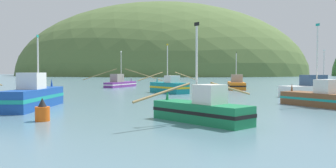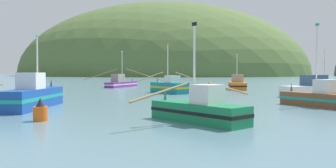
{
  "view_description": "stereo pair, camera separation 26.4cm",
  "coord_description": "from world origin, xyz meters",
  "views": [
    {
      "loc": [
        14.35,
        -9.05,
        2.78
      ],
      "look_at": [
        2.77,
        27.18,
        1.4
      ],
      "focal_mm": 35.87,
      "sensor_mm": 36.0,
      "label": 1
    },
    {
      "loc": [
        14.6,
        -8.96,
        2.78
      ],
      "look_at": [
        2.77,
        27.18,
        1.4
      ],
      "focal_mm": 35.87,
      "sensor_mm": 36.0,
      "label": 2
    }
  ],
  "objects": [
    {
      "name": "fishing_boat_blue",
      "position": [
        -3.12,
        12.12,
        0.93
      ],
      "size": [
        4.27,
        8.46,
        5.67
      ],
      "rotation": [
        0.0,
        0.0,
        1.88
      ],
      "color": "#19479E",
      "rests_on": "ground"
    },
    {
      "name": "channel_buoy",
      "position": [
        1.87,
        6.73,
        0.53
      ],
      "size": [
        0.8,
        0.8,
        1.32
      ],
      "color": "#E55914",
      "rests_on": "ground"
    },
    {
      "name": "fishing_boat_white",
      "position": [
        18.91,
        32.19,
        0.8
      ],
      "size": [
        8.65,
        7.73,
        5.32
      ],
      "rotation": [
        0.0,
        0.0,
        0.69
      ],
      "color": "white",
      "rests_on": "ground"
    },
    {
      "name": "fishing_boat_brown",
      "position": [
        17.98,
        20.2,
        0.69
      ],
      "size": [
        6.34,
        6.28,
        6.69
      ],
      "rotation": [
        0.0,
        0.0,
        2.37
      ],
      "color": "brown",
      "rests_on": "ground"
    },
    {
      "name": "fishing_boat_teal",
      "position": [
        1.2,
        32.58,
        0.83
      ],
      "size": [
        6.15,
        7.54,
        6.43
      ],
      "rotation": [
        0.0,
        0.0,
        2.5
      ],
      "color": "#147F84",
      "rests_on": "ground"
    },
    {
      "name": "fishing_boat_purple",
      "position": [
        -12.53,
        46.33,
        0.77
      ],
      "size": [
        16.25,
        9.46,
        6.57
      ],
      "rotation": [
        0.0,
        0.0,
        1.54
      ],
      "color": "#6B2D84",
      "rests_on": "ground"
    },
    {
      "name": "fishing_boat_orange",
      "position": [
        8.44,
        45.35,
        0.74
      ],
      "size": [
        3.78,
        8.26,
        6.0
      ],
      "rotation": [
        0.0,
        0.0,
        1.75
      ],
      "color": "orange",
      "rests_on": "ground"
    },
    {
      "name": "hill_far_center",
      "position": [
        -81.28,
        252.34,
        0.0
      ],
      "size": [
        165.66,
        132.53,
        79.37
      ],
      "primitive_type": "ellipsoid",
      "color": "#2D562D",
      "rests_on": "ground"
    },
    {
      "name": "hill_mid_right",
      "position": [
        -73.22,
        235.32,
        0.0
      ],
      "size": [
        219.64,
        175.71,
        108.01
      ],
      "primitive_type": "ellipsoid",
      "color": "#516B38",
      "rests_on": "ground"
    },
    {
      "name": "fishing_boat_green",
      "position": [
        10.51,
        9.01,
        0.69
      ],
      "size": [
        6.16,
        7.84,
        5.53
      ],
      "rotation": [
        0.0,
        0.0,
        2.6
      ],
      "color": "#197A47",
      "rests_on": "ground"
    }
  ]
}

